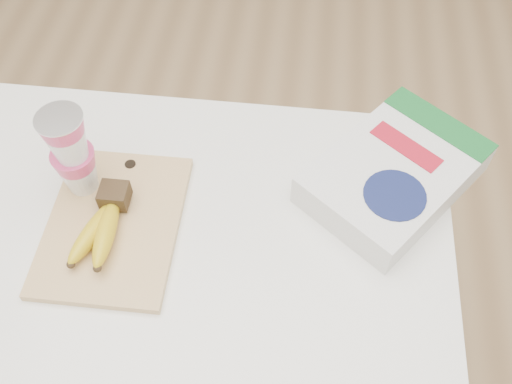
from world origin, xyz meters
TOP-DOWN VIEW (x-y plane):
  - table at (0.00, 0.00)m, footprint 1.09×0.72m
  - cutting_board at (-0.03, 0.05)m, footprint 0.22×0.30m
  - bananas at (-0.04, 0.03)m, footprint 0.08×0.17m
  - yogurt_stack at (-0.10, 0.11)m, footprint 0.08×0.08m
  - cereal_box at (0.44, 0.19)m, footprint 0.35×0.37m

SIDE VIEW (x-z plane):
  - table at x=0.00m, z-range 0.00..0.81m
  - cutting_board at x=-0.03m, z-range 0.81..0.83m
  - cereal_box at x=0.44m, z-range 0.81..0.88m
  - bananas at x=-0.04m, z-range 0.82..0.87m
  - yogurt_stack at x=-0.10m, z-range 0.84..1.01m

